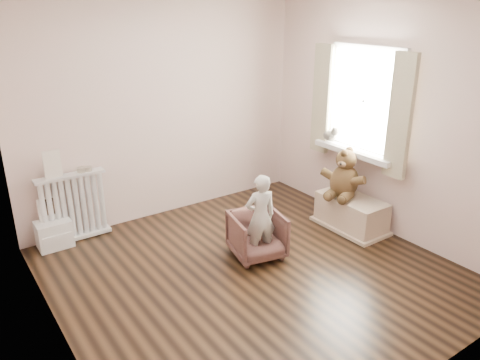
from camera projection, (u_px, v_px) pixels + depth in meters
floor at (254, 272)px, 4.61m from camera, size 3.60×3.60×0.01m
back_wall at (164, 110)px, 5.53m from camera, size 3.60×0.02×2.60m
front_wall at (436, 217)px, 2.76m from camera, size 3.60×0.02×2.60m
left_wall at (43, 189)px, 3.18m from camera, size 0.02×3.60×2.60m
right_wall at (387, 119)px, 5.11m from camera, size 0.02×3.60×2.60m
window at (365, 101)px, 5.26m from camera, size 0.03×0.90×1.10m
window_sill at (355, 152)px, 5.42m from camera, size 0.22×1.10×0.06m
curtain_left at (400, 117)px, 4.79m from camera, size 0.06×0.26×1.30m
curtain_right at (322, 99)px, 5.66m from camera, size 0.06×0.26×1.30m
radiator at (74, 207)px, 5.11m from camera, size 0.73×0.14×0.77m
paper_doll at (52, 164)px, 4.84m from camera, size 0.18×0.02×0.30m
tin_a at (81, 170)px, 5.03m from camera, size 0.09×0.09×0.05m
tin_b at (88, 169)px, 5.08m from camera, size 0.08×0.08×0.05m
toy_vanity at (52, 224)px, 5.00m from camera, size 0.35×0.25×0.56m
armchair at (257, 235)px, 4.83m from camera, size 0.61×0.62×0.48m
child at (260, 217)px, 4.71m from camera, size 0.37×0.28×0.90m
toy_bench at (351, 212)px, 5.46m from camera, size 0.42×0.80×0.38m
teddy_bear at (345, 172)px, 5.35m from camera, size 0.56×0.50×0.57m
plush_cat at (330, 133)px, 5.67m from camera, size 0.19×0.26×0.20m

